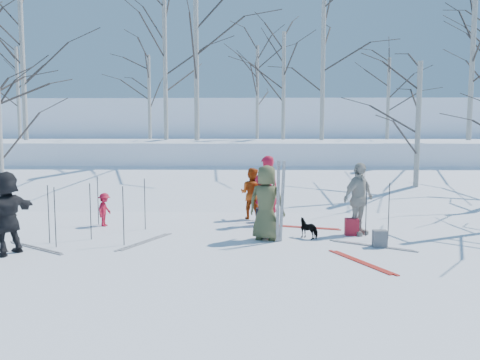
{
  "coord_description": "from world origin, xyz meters",
  "views": [
    {
      "loc": [
        0.26,
        -10.6,
        2.52
      ],
      "look_at": [
        0.0,
        1.5,
        1.3
      ],
      "focal_mm": 35.0,
      "sensor_mm": 36.0,
      "label": 1
    }
  ],
  "objects_px": {
    "skier_redor_behind": "(252,193)",
    "skier_grey_west": "(6,213)",
    "skier_cream_east": "(358,199)",
    "backpack_grey": "(380,239)",
    "skier_olive_center": "(266,203)",
    "backpack_red": "(352,227)",
    "skier_red_seated": "(105,210)",
    "skier_red_north": "(266,190)",
    "backpack_dark": "(262,215)",
    "dog": "(309,228)"
  },
  "relations": [
    {
      "from": "skier_cream_east",
      "to": "skier_grey_west",
      "type": "bearing_deg",
      "value": 155.15
    },
    {
      "from": "skier_red_seated",
      "to": "backpack_dark",
      "type": "height_order",
      "value": "skier_red_seated"
    },
    {
      "from": "skier_red_seated",
      "to": "skier_olive_center",
      "type": "bearing_deg",
      "value": -101.07
    },
    {
      "from": "skier_olive_center",
      "to": "skier_red_seated",
      "type": "height_order",
      "value": "skier_olive_center"
    },
    {
      "from": "skier_grey_west",
      "to": "skier_red_seated",
      "type": "bearing_deg",
      "value": -179.92
    },
    {
      "from": "skier_cream_east",
      "to": "dog",
      "type": "relative_size",
      "value": 3.17
    },
    {
      "from": "dog",
      "to": "backpack_dark",
      "type": "relative_size",
      "value": 1.42
    },
    {
      "from": "skier_red_north",
      "to": "backpack_red",
      "type": "relative_size",
      "value": 4.54
    },
    {
      "from": "skier_olive_center",
      "to": "backpack_grey",
      "type": "distance_m",
      "value": 2.67
    },
    {
      "from": "dog",
      "to": "backpack_dark",
      "type": "distance_m",
      "value": 2.28
    },
    {
      "from": "skier_red_seated",
      "to": "skier_cream_east",
      "type": "height_order",
      "value": "skier_cream_east"
    },
    {
      "from": "skier_cream_east",
      "to": "backpack_grey",
      "type": "xyz_separation_m",
      "value": [
        0.19,
        -1.3,
        -0.71
      ]
    },
    {
      "from": "backpack_red",
      "to": "skier_grey_west",
      "type": "bearing_deg",
      "value": -165.29
    },
    {
      "from": "skier_red_seated",
      "to": "backpack_grey",
      "type": "bearing_deg",
      "value": -99.65
    },
    {
      "from": "skier_grey_west",
      "to": "backpack_dark",
      "type": "distance_m",
      "value": 6.54
    },
    {
      "from": "backpack_red",
      "to": "backpack_grey",
      "type": "bearing_deg",
      "value": -73.57
    },
    {
      "from": "skier_red_seated",
      "to": "backpack_grey",
      "type": "height_order",
      "value": "skier_red_seated"
    },
    {
      "from": "skier_red_north",
      "to": "skier_redor_behind",
      "type": "distance_m",
      "value": 1.0
    },
    {
      "from": "skier_olive_center",
      "to": "backpack_red",
      "type": "xyz_separation_m",
      "value": [
        2.13,
        0.53,
        -0.68
      ]
    },
    {
      "from": "skier_cream_east",
      "to": "dog",
      "type": "bearing_deg",
      "value": 158.89
    },
    {
      "from": "backpack_red",
      "to": "backpack_grey",
      "type": "distance_m",
      "value": 1.27
    },
    {
      "from": "backpack_grey",
      "to": "skier_red_seated",
      "type": "bearing_deg",
      "value": 161.95
    },
    {
      "from": "dog",
      "to": "skier_red_seated",
      "type": "bearing_deg",
      "value": -62.39
    },
    {
      "from": "skier_olive_center",
      "to": "skier_cream_east",
      "type": "xyz_separation_m",
      "value": [
        2.3,
        0.61,
        0.01
      ]
    },
    {
      "from": "skier_redor_behind",
      "to": "skier_red_seated",
      "type": "bearing_deg",
      "value": 40.03
    },
    {
      "from": "skier_red_seated",
      "to": "dog",
      "type": "relative_size",
      "value": 1.59
    },
    {
      "from": "skier_red_north",
      "to": "skier_red_seated",
      "type": "xyz_separation_m",
      "value": [
        -4.4,
        -0.28,
        -0.5
      ]
    },
    {
      "from": "skier_cream_east",
      "to": "backpack_grey",
      "type": "bearing_deg",
      "value": -121.61
    },
    {
      "from": "dog",
      "to": "backpack_grey",
      "type": "distance_m",
      "value": 1.69
    },
    {
      "from": "skier_grey_west",
      "to": "skier_cream_east",
      "type": "bearing_deg",
      "value": 125.26
    },
    {
      "from": "skier_olive_center",
      "to": "skier_grey_west",
      "type": "bearing_deg",
      "value": 34.36
    },
    {
      "from": "skier_red_north",
      "to": "backpack_dark",
      "type": "bearing_deg",
      "value": -95.55
    },
    {
      "from": "skier_red_seated",
      "to": "skier_cream_east",
      "type": "relative_size",
      "value": 0.5
    },
    {
      "from": "skier_red_north",
      "to": "skier_cream_east",
      "type": "distance_m",
      "value": 2.54
    },
    {
      "from": "skier_olive_center",
      "to": "skier_redor_behind",
      "type": "bearing_deg",
      "value": -63.6
    },
    {
      "from": "skier_grey_west",
      "to": "backpack_dark",
      "type": "relative_size",
      "value": 4.36
    },
    {
      "from": "skier_grey_west",
      "to": "backpack_dark",
      "type": "bearing_deg",
      "value": 144.37
    },
    {
      "from": "skier_cream_east",
      "to": "backpack_red",
      "type": "xyz_separation_m",
      "value": [
        -0.17,
        -0.09,
        -0.69
      ]
    },
    {
      "from": "skier_redor_behind",
      "to": "backpack_red",
      "type": "distance_m",
      "value": 3.33
    },
    {
      "from": "skier_redor_behind",
      "to": "backpack_grey",
      "type": "distance_m",
      "value": 4.45
    },
    {
      "from": "skier_redor_behind",
      "to": "backpack_red",
      "type": "relative_size",
      "value": 3.58
    },
    {
      "from": "backpack_grey",
      "to": "backpack_dark",
      "type": "height_order",
      "value": "backpack_dark"
    },
    {
      "from": "skier_grey_west",
      "to": "backpack_red",
      "type": "relative_size",
      "value": 4.15
    },
    {
      "from": "skier_grey_west",
      "to": "backpack_red",
      "type": "xyz_separation_m",
      "value": [
        7.56,
        1.99,
        -0.66
      ]
    },
    {
      "from": "skier_redor_behind",
      "to": "dog",
      "type": "bearing_deg",
      "value": 142.32
    },
    {
      "from": "backpack_dark",
      "to": "skier_red_north",
      "type": "bearing_deg",
      "value": -73.33
    },
    {
      "from": "skier_olive_center",
      "to": "skier_red_north",
      "type": "height_order",
      "value": "skier_red_north"
    },
    {
      "from": "skier_redor_behind",
      "to": "skier_grey_west",
      "type": "xyz_separation_m",
      "value": [
        -5.09,
        -4.16,
        0.12
      ]
    },
    {
      "from": "skier_red_north",
      "to": "backpack_red",
      "type": "distance_m",
      "value": 2.54
    },
    {
      "from": "dog",
      "to": "backpack_dark",
      "type": "height_order",
      "value": "dog"
    }
  ]
}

